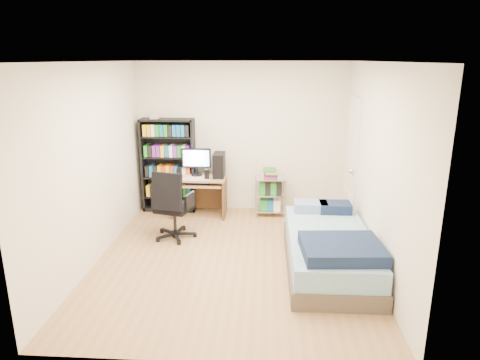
# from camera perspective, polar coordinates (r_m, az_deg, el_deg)

# --- Properties ---
(room) EXTENTS (3.58, 4.08, 2.58)m
(room) POSITION_cam_1_polar(r_m,az_deg,el_deg) (5.27, -1.08, 1.80)
(room) COLOR #A97E54
(room) RESTS_ON ground
(media_shelf) EXTENTS (0.89, 0.30, 1.65)m
(media_shelf) POSITION_cam_1_polar(r_m,az_deg,el_deg) (7.33, -9.50, 2.09)
(media_shelf) COLOR black
(media_shelf) RESTS_ON room
(computer_desk) EXTENTS (0.89, 0.52, 1.12)m
(computer_desk) POSITION_cam_1_polar(r_m,az_deg,el_deg) (7.08, -4.77, 0.03)
(computer_desk) COLOR #A28053
(computer_desk) RESTS_ON room
(office_chair) EXTENTS (0.74, 0.74, 1.03)m
(office_chair) POSITION_cam_1_polar(r_m,az_deg,el_deg) (6.27, -8.88, -4.92)
(office_chair) COLOR black
(office_chair) RESTS_ON room
(wire_cart) EXTENTS (0.50, 0.37, 0.80)m
(wire_cart) POSITION_cam_1_polar(r_m,az_deg,el_deg) (7.08, 4.09, -0.66)
(wire_cart) COLOR silver
(wire_cart) RESTS_ON room
(bed) EXTENTS (1.03, 2.05, 0.59)m
(bed) POSITION_cam_1_polar(r_m,az_deg,el_deg) (5.48, 11.81, -8.98)
(bed) COLOR brown
(bed) RESTS_ON room
(door) EXTENTS (0.12, 0.80, 2.00)m
(door) POSITION_cam_1_polar(r_m,az_deg,el_deg) (6.75, 14.63, 2.24)
(door) COLOR silver
(door) RESTS_ON room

